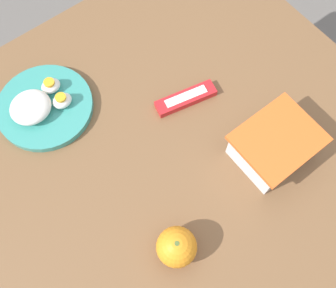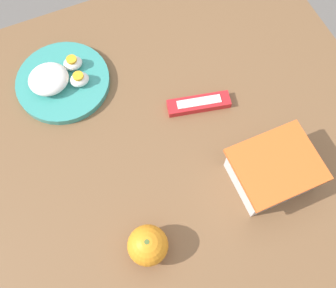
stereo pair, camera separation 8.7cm
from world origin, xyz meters
name	(u,v)px [view 1 (the left image)]	position (x,y,z in m)	size (l,w,h in m)	color
ground_plane	(169,211)	(0.00, 0.00, 0.00)	(10.00, 10.00, 0.00)	#66605B
table	(170,152)	(0.00, 0.00, 0.62)	(1.00, 0.94, 0.71)	brown
food_container	(274,146)	(-0.16, 0.17, 0.75)	(0.17, 0.14, 0.08)	white
orange_fruit	(177,247)	(0.15, 0.21, 0.75)	(0.08, 0.08, 0.08)	orange
rice_plate	(42,106)	(0.19, -0.24, 0.73)	(0.23, 0.23, 0.06)	teal
candy_bar	(186,98)	(-0.09, -0.06, 0.72)	(0.15, 0.07, 0.02)	red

